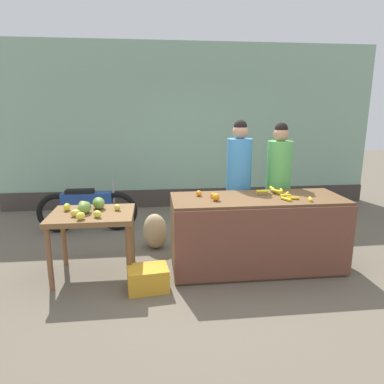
{
  "coord_description": "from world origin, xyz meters",
  "views": [
    {
      "loc": [
        -0.73,
        -3.97,
        1.95
      ],
      "look_at": [
        -0.27,
        0.15,
        0.96
      ],
      "focal_mm": 32.41,
      "sensor_mm": 36.0,
      "label": 1
    }
  ],
  "objects_px": {
    "vendor_woman_blue_shirt": "(239,186)",
    "produce_crate": "(148,279)",
    "produce_sack": "(155,231)",
    "vendor_woman_green_shirt": "(278,186)",
    "parked_motorcycle": "(87,208)"
  },
  "relations": [
    {
      "from": "produce_sack",
      "to": "vendor_woman_green_shirt",
      "type": "bearing_deg",
      "value": -4.25
    },
    {
      "from": "produce_sack",
      "to": "vendor_woman_blue_shirt",
      "type": "bearing_deg",
      "value": -5.44
    },
    {
      "from": "vendor_woman_green_shirt",
      "to": "produce_crate",
      "type": "relative_size",
      "value": 4.05
    },
    {
      "from": "parked_motorcycle",
      "to": "produce_sack",
      "type": "relative_size",
      "value": 3.15
    },
    {
      "from": "produce_crate",
      "to": "produce_sack",
      "type": "relative_size",
      "value": 0.87
    },
    {
      "from": "vendor_woman_blue_shirt",
      "to": "produce_crate",
      "type": "bearing_deg",
      "value": -139.58
    },
    {
      "from": "vendor_woman_blue_shirt",
      "to": "vendor_woman_green_shirt",
      "type": "bearing_deg",
      "value": -1.77
    },
    {
      "from": "vendor_woman_green_shirt",
      "to": "produce_sack",
      "type": "distance_m",
      "value": 1.85
    },
    {
      "from": "vendor_woman_blue_shirt",
      "to": "produce_crate",
      "type": "xyz_separation_m",
      "value": [
        -1.26,
        -1.08,
        -0.79
      ]
    },
    {
      "from": "vendor_woman_green_shirt",
      "to": "parked_motorcycle",
      "type": "relative_size",
      "value": 1.11
    },
    {
      "from": "parked_motorcycle",
      "to": "produce_crate",
      "type": "bearing_deg",
      "value": -63.92
    },
    {
      "from": "parked_motorcycle",
      "to": "vendor_woman_green_shirt",
      "type": "bearing_deg",
      "value": -18.9
    },
    {
      "from": "produce_sack",
      "to": "produce_crate",
      "type": "bearing_deg",
      "value": -94.52
    },
    {
      "from": "vendor_woman_blue_shirt",
      "to": "parked_motorcycle",
      "type": "relative_size",
      "value": 1.14
    },
    {
      "from": "produce_crate",
      "to": "produce_sack",
      "type": "distance_m",
      "value": 1.2
    }
  ]
}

